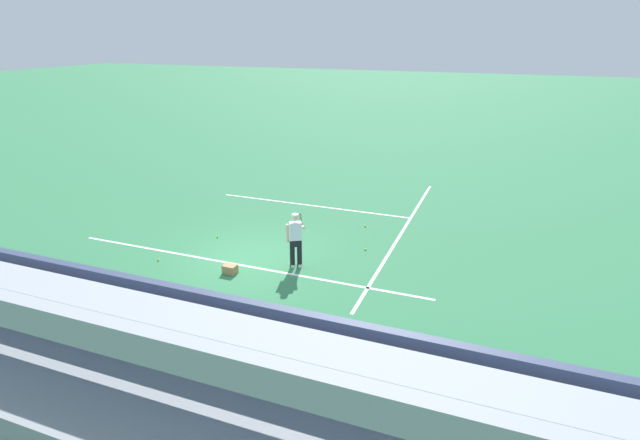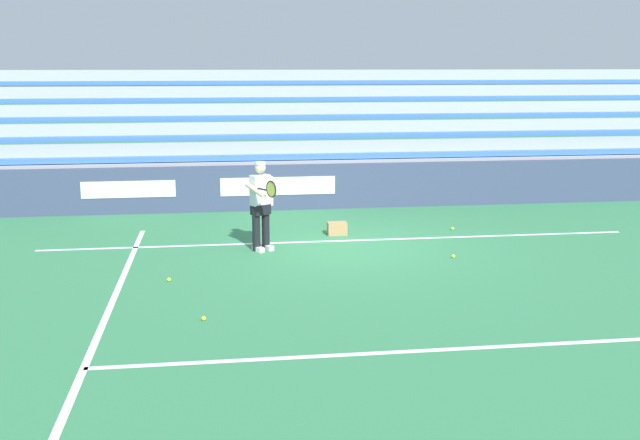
% 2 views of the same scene
% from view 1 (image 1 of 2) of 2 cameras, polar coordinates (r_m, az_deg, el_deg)
% --- Properties ---
extents(ground_plane, '(160.00, 160.00, 0.00)m').
position_cam_1_polar(ground_plane, '(16.07, -8.29, -4.37)').
color(ground_plane, '#337A4C').
extents(court_baseline_white, '(12.00, 0.10, 0.01)m').
position_cam_1_polar(court_baseline_white, '(15.68, -9.17, -5.08)').
color(court_baseline_white, white).
rests_on(court_baseline_white, ground).
extents(court_sideline_white, '(0.10, 12.00, 0.01)m').
position_cam_1_polar(court_sideline_white, '(18.21, 9.38, -1.33)').
color(court_sideline_white, white).
rests_on(court_sideline_white, ground).
extents(court_service_line_white, '(8.22, 0.10, 0.01)m').
position_cam_1_polar(court_service_line_white, '(20.66, -0.91, 1.66)').
color(court_service_line_white, white).
rests_on(court_service_line_white, ground).
extents(back_wall_sponsor_board, '(25.26, 0.25, 1.10)m').
position_cam_1_polar(back_wall_sponsor_board, '(12.88, -17.13, -9.11)').
color(back_wall_sponsor_board, '#384260').
rests_on(back_wall_sponsor_board, ground).
extents(bleacher_stand, '(24.00, 4.00, 3.85)m').
position_cam_1_polar(bleacher_stand, '(11.18, -25.68, -13.88)').
color(bleacher_stand, '#9EA3A8').
rests_on(bleacher_stand, ground).
extents(tennis_player, '(0.55, 1.07, 1.71)m').
position_cam_1_polar(tennis_player, '(15.05, -2.79, -2.23)').
color(tennis_player, black).
rests_on(tennis_player, ground).
extents(ball_box_cardboard, '(0.41, 0.31, 0.26)m').
position_cam_1_polar(ball_box_cardboard, '(15.17, -10.24, -5.54)').
color(ball_box_cardboard, '#A87F51').
rests_on(ball_box_cardboard, ground).
extents(tennis_ball_far_right, '(0.07, 0.07, 0.07)m').
position_cam_1_polar(tennis_ball_far_right, '(17.81, -11.64, -1.89)').
color(tennis_ball_far_right, '#CCE533').
rests_on(tennis_ball_far_right, ground).
extents(tennis_ball_midcourt, '(0.07, 0.07, 0.07)m').
position_cam_1_polar(tennis_ball_midcourt, '(16.53, -17.99, -4.36)').
color(tennis_ball_midcourt, '#CCE533').
rests_on(tennis_ball_midcourt, ground).
extents(tennis_ball_on_baseline, '(0.07, 0.07, 0.07)m').
position_cam_1_polar(tennis_ball_on_baseline, '(18.48, 5.19, -0.69)').
color(tennis_ball_on_baseline, '#CCE533').
rests_on(tennis_ball_on_baseline, ground).
extents(tennis_ball_by_box, '(0.07, 0.07, 0.07)m').
position_cam_1_polar(tennis_ball_by_box, '(16.53, 5.21, -3.36)').
color(tennis_ball_by_box, '#CCE533').
rests_on(tennis_ball_by_box, ground).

